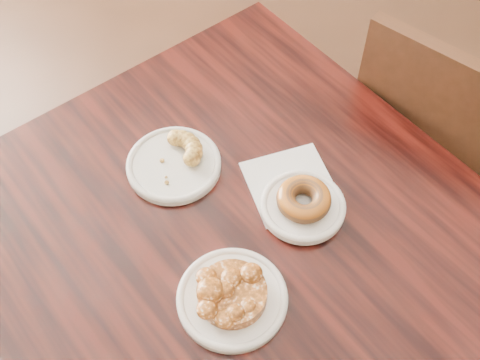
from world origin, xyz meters
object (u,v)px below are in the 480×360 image
Objects in this scene: apple_fritter at (232,292)px; cruller_fragment at (173,158)px; chair_far at (451,160)px; cafe_table at (229,316)px; glazed_donut at (304,199)px.

apple_fritter is 0.28m from cruller_fragment.
chair_far reaches higher than apple_fritter.
chair_far is 8.40× the size of cruller_fragment.
apple_fritter reaches higher than cafe_table.
apple_fritter is at bearing -89.13° from glazed_donut.
cruller_fragment is at bearing 60.56° from chair_far.
cruller_fragment is at bearing 178.21° from cafe_table.
chair_far is at bearing 57.41° from cruller_fragment.
cafe_table is 9.06× the size of glazed_donut.
cruller_fragment is at bearing 148.69° from apple_fritter.
chair_far is 0.80m from apple_fritter.
cafe_table is 7.79× the size of cruller_fragment.
glazed_donut is 0.20m from apple_fritter.
apple_fritter is at bearing -33.39° from cafe_table.
apple_fritter is (0.00, -0.20, -0.00)m from glazed_donut.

